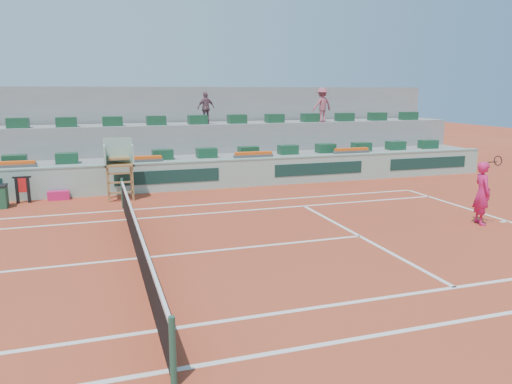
# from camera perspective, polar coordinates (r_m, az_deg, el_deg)

# --- Properties ---
(ground) EXTENTS (90.00, 90.00, 0.00)m
(ground) POSITION_cam_1_polar(r_m,az_deg,el_deg) (13.20, -13.37, -7.41)
(ground) COLOR #A4381F
(ground) RESTS_ON ground
(seating_tier_lower) EXTENTS (36.00, 4.00, 1.20)m
(seating_tier_lower) POSITION_cam_1_polar(r_m,az_deg,el_deg) (23.48, -15.69, 2.24)
(seating_tier_lower) COLOR gray
(seating_tier_lower) RESTS_ON ground
(seating_tier_upper) EXTENTS (36.00, 2.40, 2.60)m
(seating_tier_upper) POSITION_cam_1_polar(r_m,az_deg,el_deg) (24.97, -15.95, 4.38)
(seating_tier_upper) COLOR gray
(seating_tier_upper) RESTS_ON ground
(stadium_back_wall) EXTENTS (36.00, 0.40, 4.40)m
(stadium_back_wall) POSITION_cam_1_polar(r_m,az_deg,el_deg) (26.47, -16.21, 6.71)
(stadium_back_wall) COLOR gray
(stadium_back_wall) RESTS_ON ground
(player_bag) EXTENTS (0.80, 0.35, 0.35)m
(player_bag) POSITION_cam_1_polar(r_m,az_deg,el_deg) (21.04, -21.64, -0.36)
(player_bag) COLOR #D41B61
(player_bag) RESTS_ON ground
(spectator_mid) EXTENTS (0.98, 0.60, 1.55)m
(spectator_mid) POSITION_cam_1_polar(r_m,az_deg,el_deg) (24.99, -5.74, 9.55)
(spectator_mid) COLOR #79505B
(spectator_mid) RESTS_ON seating_tier_upper
(spectator_right) EXTENTS (1.27, 0.91, 1.77)m
(spectator_right) POSITION_cam_1_polar(r_m,az_deg,el_deg) (26.53, 7.55, 9.85)
(spectator_right) COLOR #A5525F
(spectator_right) RESTS_ON seating_tier_upper
(court_lines) EXTENTS (23.89, 11.09, 0.01)m
(court_lines) POSITION_cam_1_polar(r_m,az_deg,el_deg) (13.20, -13.37, -7.39)
(court_lines) COLOR white
(court_lines) RESTS_ON ground
(tennis_net) EXTENTS (0.10, 11.97, 1.10)m
(tennis_net) POSITION_cam_1_polar(r_m,az_deg,el_deg) (13.05, -13.48, -5.22)
(tennis_net) COLOR black
(tennis_net) RESTS_ON ground
(advertising_hoarding) EXTENTS (36.00, 0.34, 1.26)m
(advertising_hoarding) POSITION_cam_1_polar(r_m,az_deg,el_deg) (21.30, -15.36, 1.44)
(advertising_hoarding) COLOR #93B9A7
(advertising_hoarding) RESTS_ON ground
(umpire_chair) EXTENTS (1.10, 0.90, 2.40)m
(umpire_chair) POSITION_cam_1_polar(r_m,az_deg,el_deg) (20.18, -15.41, 3.50)
(umpire_chair) COLOR olive
(umpire_chair) RESTS_ON ground
(seat_row_lower) EXTENTS (32.90, 0.60, 0.44)m
(seat_row_lower) POSITION_cam_1_polar(r_m,az_deg,el_deg) (22.47, -15.70, 3.95)
(seat_row_lower) COLOR #17462A
(seat_row_lower) RESTS_ON seating_tier_lower
(seat_row_upper) EXTENTS (32.90, 0.60, 0.44)m
(seat_row_upper) POSITION_cam_1_polar(r_m,az_deg,el_deg) (24.24, -16.09, 7.78)
(seat_row_upper) COLOR #17462A
(seat_row_upper) RESTS_ON seating_tier_upper
(flower_planters) EXTENTS (26.80, 0.36, 0.28)m
(flower_planters) POSITION_cam_1_polar(r_m,az_deg,el_deg) (21.68, -19.55, 3.23)
(flower_planters) COLOR #515151
(flower_planters) RESTS_ON seating_tier_lower
(towel_rack) EXTENTS (0.66, 0.11, 1.03)m
(towel_rack) POSITION_cam_1_polar(r_m,az_deg,el_deg) (20.89, -25.12, 0.47)
(towel_rack) COLOR black
(towel_rack) RESTS_ON ground
(tennis_player) EXTENTS (0.67, 0.98, 2.28)m
(tennis_player) POSITION_cam_1_polar(r_m,az_deg,el_deg) (17.41, 24.44, -0.11)
(tennis_player) COLOR #D41B61
(tennis_player) RESTS_ON ground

